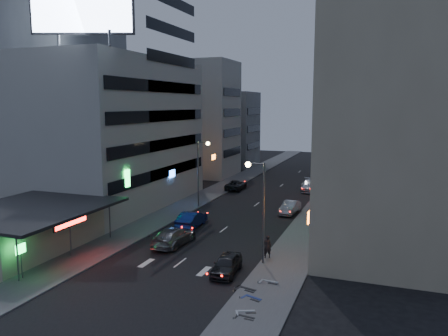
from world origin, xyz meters
The scene contains 29 objects.
ground centered at (0.00, 0.00, 0.00)m, with size 180.00×180.00×0.00m, color black.
sidewalk_left centered at (-8.00, 30.00, 0.06)m, with size 4.00×120.00×0.12m, color #4C4C4F.
sidewalk_right centered at (8.00, 30.00, 0.06)m, with size 4.00×120.00×0.12m, color #4C4C4F.
food_court centered at (-13.90, 2.00, 1.98)m, with size 11.00×13.00×3.88m.
white_building centered at (-17.00, 20.00, 9.00)m, with size 14.00×24.00×18.00m, color #A3A39E.
grey_tower centered at (-26.00, 23.00, 17.00)m, with size 10.00×14.00×34.00m, color gray.
shophouse_near centered at (15.00, 10.50, 10.00)m, with size 10.00×11.00×20.00m, color #B0A48A.
shophouse_mid centered at (15.50, 22.00, 8.00)m, with size 11.00×12.00×16.00m, color tan.
shophouse_far centered at (15.00, 35.00, 11.00)m, with size 10.00×14.00×22.00m, color #B0A48A.
far_left_a centered at (-15.50, 45.00, 10.00)m, with size 11.00×10.00×20.00m, color #A3A39E.
far_left_b centered at (-16.00, 58.00, 7.50)m, with size 12.00×10.00×15.00m, color gray.
far_right_a centered at (15.50, 50.00, 9.00)m, with size 11.00×12.00×18.00m, color tan.
far_right_b centered at (16.00, 64.00, 12.00)m, with size 12.00×12.00×24.00m, color #B0A48A.
billboard centered at (-12.99, 9.97, 21.66)m, with size 9.52×3.75×6.20m.
street_lamp_right_near centered at (5.90, 6.00, 5.36)m, with size 1.60×0.44×8.02m.
street_lamp_left centered at (-5.90, 22.00, 5.36)m, with size 1.60×0.44×8.02m.
street_lamp_right_far centered at (5.90, 40.00, 5.36)m, with size 1.60×0.44×8.02m.
parked_car_right_near centered at (4.26, 3.21, 0.72)m, with size 1.69×4.20×1.43m, color #232427.
parked_car_right_mid centered at (4.92, 22.71, 0.73)m, with size 1.54×4.41×1.45m, color #A9AEB2.
parked_car_left centered at (-5.60, 34.28, 0.70)m, with size 2.33×5.06×1.41m, color #28292D.
parked_car_right_far centered at (4.81, 37.06, 0.81)m, with size 2.28×5.61×1.63m, color #ACAFB5.
road_car_blue centered at (-3.42, 13.73, 0.83)m, with size 1.75×5.01×1.65m, color navy.
road_car_silver centered at (-2.51, 7.87, 0.80)m, with size 2.24×5.51×1.60m, color gray.
person centered at (6.30, 7.28, 1.06)m, with size 0.69×0.45×1.89m, color black.
scooter_black_a centered at (8.30, -2.87, 0.63)m, with size 1.68×0.56×1.03m, color black, non-canonical shape.
scooter_silver_a centered at (7.97, -1.91, 0.66)m, with size 1.77×0.59×1.08m, color #B4B6BD, non-canonical shape.
scooter_blue centered at (8.02, -0.39, 0.69)m, with size 1.86×0.62×1.14m, color navy, non-canonical shape.
scooter_black_b centered at (7.29, 0.85, 0.71)m, with size 1.95×0.65×1.19m, color black, non-canonical shape.
scooter_silver_b centered at (8.38, 2.69, 0.70)m, with size 1.91×0.64×1.16m, color #A8ABB0, non-canonical shape.
Camera 1 is at (14.93, -26.08, 12.53)m, focal length 35.00 mm.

